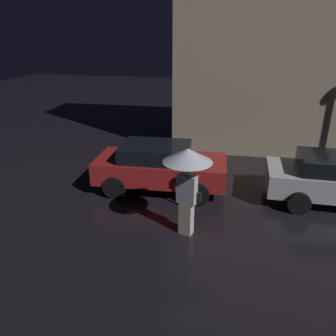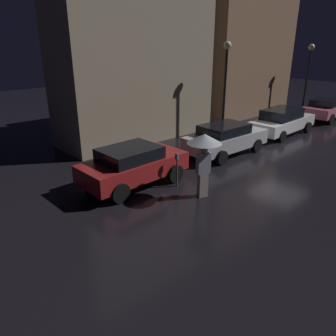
# 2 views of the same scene
# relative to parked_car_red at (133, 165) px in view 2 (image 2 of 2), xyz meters

# --- Properties ---
(ground_plane) EXTENTS (60.00, 60.00, 0.00)m
(ground_plane) POSITION_rel_parked_car_red_xyz_m (8.18, -1.48, -0.78)
(ground_plane) COLOR black
(building_facade_left) EXTENTS (8.55, 3.00, 9.60)m
(building_facade_left) POSITION_rel_parked_car_red_xyz_m (4.07, 5.02, 4.02)
(building_facade_left) COLOR gray
(building_facade_left) RESTS_ON ground
(building_facade_right) EXTENTS (7.85, 3.00, 10.44)m
(building_facade_right) POSITION_rel_parked_car_red_xyz_m (13.39, 5.02, 4.44)
(building_facade_right) COLOR #8C664C
(building_facade_right) RESTS_ON ground
(parked_car_red) EXTENTS (4.05, 1.99, 1.46)m
(parked_car_red) POSITION_rel_parked_car_red_xyz_m (0.00, 0.00, 0.00)
(parked_car_red) COLOR maroon
(parked_car_red) RESTS_ON ground
(parked_car_silver) EXTENTS (4.30, 1.91, 1.42)m
(parked_car_silver) POSITION_rel_parked_car_red_xyz_m (5.32, -0.02, -0.03)
(parked_car_silver) COLOR #B7B7BF
(parked_car_silver) RESTS_ON ground
(parked_car_white) EXTENTS (4.66, 1.88, 1.47)m
(parked_car_white) POSITION_rel_parked_car_red_xyz_m (10.42, -0.02, -0.02)
(parked_car_white) COLOR silver
(parked_car_white) RESTS_ON ground
(parked_car_pink) EXTENTS (4.09, 1.96, 1.38)m
(parked_car_pink) POSITION_rel_parked_car_red_xyz_m (16.07, -0.07, -0.04)
(parked_car_pink) COLOR #DB6684
(parked_car_pink) RESTS_ON ground
(pedestrian_with_umbrella) EXTENTS (1.15, 1.15, 2.22)m
(pedestrian_with_umbrella) POSITION_rel_parked_car_red_xyz_m (1.14, -2.39, 0.99)
(pedestrian_with_umbrella) COLOR beige
(pedestrian_with_umbrella) RESTS_ON ground
(parking_meter) EXTENTS (0.12, 0.10, 1.26)m
(parking_meter) POSITION_rel_parked_car_red_xyz_m (1.08, -1.20, 0.00)
(parking_meter) COLOR #4C5154
(parking_meter) RESTS_ON ground
(street_lamp_near) EXTENTS (0.41, 0.41, 4.98)m
(street_lamp_near) POSITION_rel_parked_car_red_xyz_m (7.79, 2.12, 2.58)
(street_lamp_near) COLOR black
(street_lamp_near) RESTS_ON ground
(street_lamp_far) EXTENTS (0.42, 0.42, 4.78)m
(street_lamp_far) POSITION_rel_parked_car_red_xyz_m (17.07, 2.07, 2.51)
(street_lamp_far) COLOR black
(street_lamp_far) RESTS_ON ground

